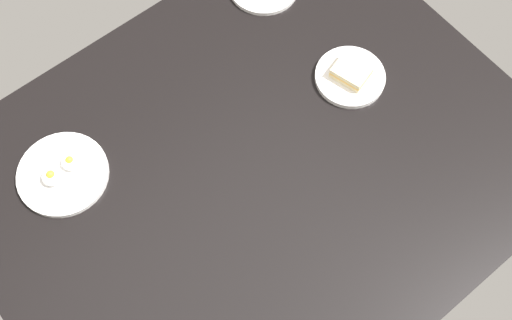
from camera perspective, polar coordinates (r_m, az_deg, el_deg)
name	(u,v)px	position (r cm, az deg, el deg)	size (l,w,h in cm)	color
dining_table	(256,167)	(158.21, 0.00, -0.60)	(134.36, 110.04, 4.00)	black
plate_eggs	(62,173)	(161.02, -16.88, -1.14)	(22.15, 22.15, 5.04)	white
plate_sandwich	(350,76)	(168.29, 8.42, 7.46)	(18.27, 18.27, 4.74)	white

